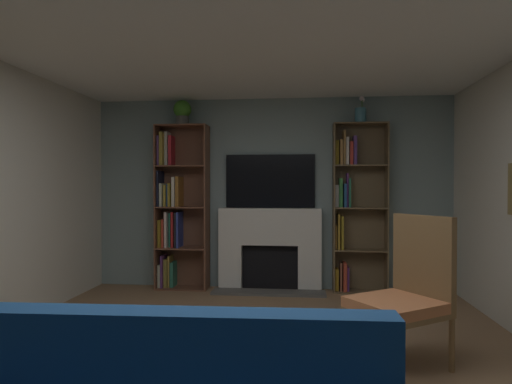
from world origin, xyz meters
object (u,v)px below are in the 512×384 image
fireplace (270,247)px  vase_with_flowers (361,114)px  tv (270,181)px  bookshelf_left (176,209)px  bookshelf_right (353,206)px  armchair (406,292)px  potted_plant (182,112)px

fireplace → vase_with_flowers: vase_with_flowers is taller
fireplace → vase_with_flowers: size_ratio=4.28×
tv → bookshelf_left: bookshelf_left is taller
bookshelf_right → vase_with_flowers: bearing=-34.5°
bookshelf_right → armchair: 2.46m
bookshelf_left → vase_with_flowers: bearing=-0.7°
tv → fireplace: bearing=-90.0°
fireplace → bookshelf_right: 1.23m
fireplace → vase_with_flowers: bearing=-2.5°
tv → potted_plant: (-1.17, -0.12, 0.93)m
bookshelf_left → potted_plant: 1.31m
fireplace → armchair: 2.68m
tv → armchair: 2.88m
vase_with_flowers → armchair: 2.91m
potted_plant → armchair: (2.39, -2.33, -1.80)m
fireplace → tv: tv is taller
tv → potted_plant: 1.50m
bookshelf_right → fireplace: bearing=-179.7°
tv → armchair: bearing=-63.5°
bookshelf_right → armchair: bearing=-86.8°
fireplace → potted_plant: 2.15m
potted_plant → armchair: size_ratio=0.29×
vase_with_flowers → armchair: (0.05, -2.33, -1.74)m
fireplace → vase_with_flowers: (1.17, -0.05, 1.74)m
fireplace → bookshelf_right: bookshelf_right is taller
fireplace → potted_plant: size_ratio=4.35×
bookshelf_left → armchair: bearing=-43.6°
tv → bookshelf_left: (-1.26, -0.09, -0.38)m
bookshelf_left → bookshelf_right: bearing=0.7°
vase_with_flowers → fireplace: bearing=177.5°
bookshelf_right → vase_with_flowers: (0.08, -0.06, 1.18)m
fireplace → tv: size_ratio=1.23×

